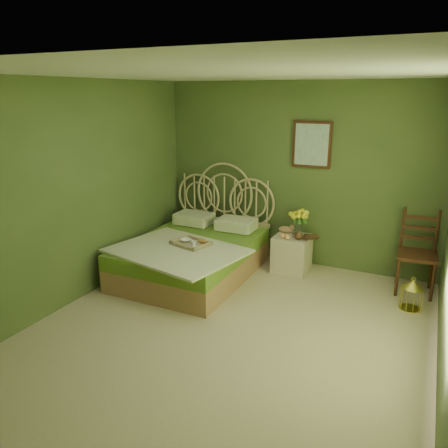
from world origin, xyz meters
The scene contains 13 objects.
floor centered at (0.00, 0.00, 0.00)m, with size 4.50×4.50×0.00m, color beige.
ceiling centered at (0.00, 0.00, 2.60)m, with size 4.50×4.50×0.00m, color silver.
wall_back centered at (0.00, 2.25, 1.30)m, with size 4.00×4.00×0.00m, color #596A37.
wall_left centered at (-2.00, 0.00, 1.30)m, with size 4.50×4.50×0.00m, color #596A37.
wall_art centered at (0.20, 2.22, 1.75)m, with size 0.54×0.04×0.64m.
bed centered at (-1.10, 1.18, 0.31)m, with size 1.80×2.27×1.41m.
nightstand centered at (0.11, 1.86, 0.35)m, with size 0.47×0.48×0.95m.
chair centered at (1.70, 1.95, 0.58)m, with size 0.49×0.49×1.05m.
birdcage centered at (1.70, 1.36, 0.18)m, with size 0.24×0.24×0.36m.
book_lower centered at (0.28, 1.87, 0.53)m, with size 0.16×0.21×0.02m, color #381E0F.
book_upper centered at (0.28, 1.87, 0.55)m, with size 0.17×0.23×0.02m, color #472819.
cereal_bowl centered at (-1.09, 0.96, 0.56)m, with size 0.14×0.14×0.04m, color white.
coffee_cup centered at (-0.91, 0.85, 0.58)m, with size 0.07×0.07×0.07m, color white.
Camera 1 is at (1.73, -3.75, 2.43)m, focal length 35.00 mm.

